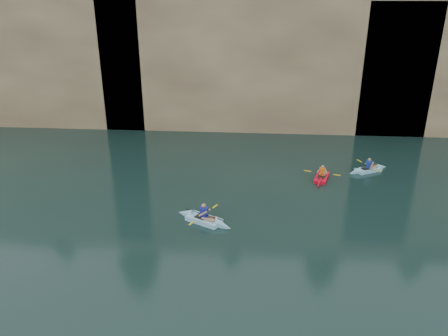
{
  "coord_description": "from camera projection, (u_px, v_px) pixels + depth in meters",
  "views": [
    {
      "loc": [
        1.64,
        -10.37,
        10.24
      ],
      "look_at": [
        0.28,
        7.06,
        3.0
      ],
      "focal_mm": 35.0,
      "sensor_mm": 36.0,
      "label": 1
    }
  ],
  "objects": [
    {
      "name": "kayaker_ltblue_near",
      "position": [
        204.0,
        219.0,
        20.55
      ],
      "size": [
        2.99,
        2.11,
        1.19
      ],
      "rotation": [
        0.0,
        0.0,
        -0.48
      ],
      "color": "#98D8FF",
      "rests_on": "ground"
    },
    {
      "name": "cliff",
      "position": [
        241.0,
        39.0,
        38.92
      ],
      "size": [
        70.0,
        16.0,
        12.0
      ],
      "primitive_type": "cube",
      "color": "tan",
      "rests_on": "ground"
    },
    {
      "name": "sea_cave_center",
      "position": [
        184.0,
        109.0,
        33.48
      ],
      "size": [
        3.5,
        1.0,
        3.2
      ],
      "primitive_type": "cube",
      "color": "black",
      "rests_on": "ground"
    },
    {
      "name": "sea_cave_east",
      "position": [
        371.0,
        105.0,
        32.22
      ],
      "size": [
        5.0,
        1.0,
        4.5
      ],
      "primitive_type": "cube",
      "color": "black",
      "rests_on": "ground"
    },
    {
      "name": "kayaker_ltblue_mid",
      "position": [
        368.0,
        169.0,
        26.23
      ],
      "size": [
        2.75,
        1.91,
        1.05
      ],
      "rotation": [
        0.0,
        0.0,
        0.48
      ],
      "color": "#90D4F0",
      "rests_on": "ground"
    },
    {
      "name": "kayaker_red_far",
      "position": [
        322.0,
        177.0,
        25.19
      ],
      "size": [
        2.04,
        2.93,
        1.05
      ],
      "rotation": [
        0.0,
        0.0,
        1.29
      ],
      "color": "red",
      "rests_on": "ground"
    },
    {
      "name": "sea_cave_west",
      "position": [
        8.0,
        101.0,
        34.33
      ],
      "size": [
        4.5,
        1.0,
        4.0
      ],
      "primitive_type": "cube",
      "color": "black",
      "rests_on": "ground"
    },
    {
      "name": "cliff_slab_center",
      "position": [
        264.0,
        54.0,
        32.08
      ],
      "size": [
        24.0,
        2.4,
        11.4
      ],
      "primitive_type": "cube",
      "color": "tan",
      "rests_on": "ground"
    }
  ]
}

